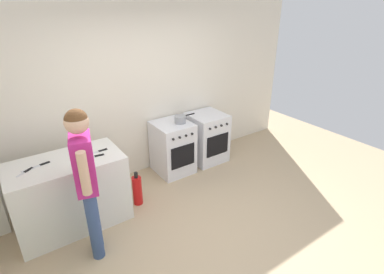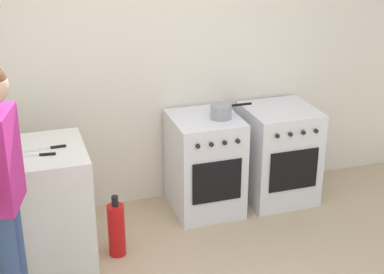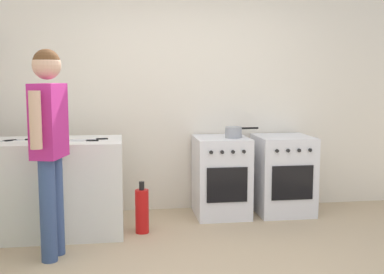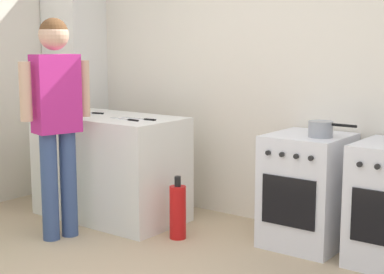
{
  "view_description": "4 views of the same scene",
  "coord_description": "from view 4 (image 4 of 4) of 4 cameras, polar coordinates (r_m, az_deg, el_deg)",
  "views": [
    {
      "loc": [
        -1.86,
        -2.15,
        2.62
      ],
      "look_at": [
        0.23,
        0.86,
        0.92
      ],
      "focal_mm": 28.0,
      "sensor_mm": 36.0,
      "label": 1
    },
    {
      "loc": [
        -1.16,
        -2.72,
        2.56
      ],
      "look_at": [
        0.04,
        0.96,
        0.96
      ],
      "focal_mm": 55.0,
      "sensor_mm": 36.0,
      "label": 2
    },
    {
      "loc": [
        -0.68,
        -3.4,
        1.5
      ],
      "look_at": [
        -0.07,
        0.83,
        0.95
      ],
      "focal_mm": 45.0,
      "sensor_mm": 36.0,
      "label": 3
    },
    {
      "loc": [
        2.25,
        -2.39,
        1.52
      ],
      "look_at": [
        -0.01,
        0.61,
        0.92
      ],
      "focal_mm": 55.0,
      "sensor_mm": 36.0,
      "label": 4
    }
  ],
  "objects": [
    {
      "name": "oven_left",
      "position": [
        4.53,
        11.11,
        -5.07
      ],
      "size": [
        0.56,
        0.62,
        0.85
      ],
      "color": "silver",
      "rests_on": "ground"
    },
    {
      "name": "knife_carving",
      "position": [
        4.85,
        -6.46,
        1.72
      ],
      "size": [
        0.33,
        0.07,
        0.01
      ],
      "color": "silver",
      "rests_on": "counter_unit"
    },
    {
      "name": "larder_cabinet",
      "position": [
        6.13,
        -11.19,
        4.04
      ],
      "size": [
        0.48,
        0.44,
        2.0
      ],
      "primitive_type": "cube",
      "color": "silver",
      "rests_on": "ground"
    },
    {
      "name": "fire_extinguisher",
      "position": [
        4.64,
        -1.39,
        -7.24
      ],
      "size": [
        0.13,
        0.13,
        0.5
      ],
      "color": "red",
      "rests_on": "ground"
    },
    {
      "name": "knife_chef",
      "position": [
        5.35,
        -9.88,
        2.32
      ],
      "size": [
        0.31,
        0.09,
        0.01
      ],
      "color": "silver",
      "rests_on": "counter_unit"
    },
    {
      "name": "knife_bread",
      "position": [
        4.87,
        -5.07,
        1.77
      ],
      "size": [
        0.35,
        0.05,
        0.01
      ],
      "color": "silver",
      "rests_on": "counter_unit"
    },
    {
      "name": "counter_unit",
      "position": [
        5.2,
        -7.92,
        -2.9
      ],
      "size": [
        1.3,
        0.7,
        0.9
      ],
      "primitive_type": "cube",
      "color": "silver",
      "rests_on": "ground"
    },
    {
      "name": "person",
      "position": [
        4.62,
        -13.02,
        2.81
      ],
      "size": [
        0.28,
        0.55,
        1.71
      ],
      "color": "#384C7A",
      "rests_on": "ground"
    },
    {
      "name": "pot",
      "position": [
        4.34,
        12.4,
        0.76
      ],
      "size": [
        0.36,
        0.18,
        0.12
      ],
      "color": "gray",
      "rests_on": "oven_left"
    },
    {
      "name": "back_wall",
      "position": [
        4.89,
        9.64,
        6.37
      ],
      "size": [
        6.0,
        0.1,
        2.6
      ],
      "primitive_type": "cube",
      "color": "silver",
      "rests_on": "ground"
    },
    {
      "name": "knife_paring",
      "position": [
        5.4,
        -11.14,
        2.36
      ],
      "size": [
        0.19,
        0.14,
        0.01
      ],
      "color": "silver",
      "rests_on": "counter_unit"
    }
  ]
}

